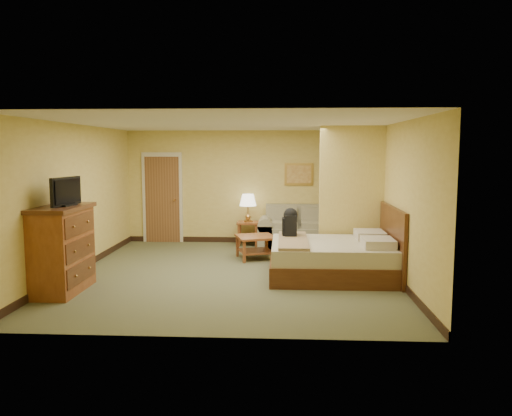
# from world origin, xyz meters

# --- Properties ---
(floor) EXTENTS (6.00, 6.00, 0.00)m
(floor) POSITION_xyz_m (0.00, 0.00, 0.00)
(floor) COLOR brown
(floor) RESTS_ON ground
(ceiling) EXTENTS (6.00, 6.00, 0.00)m
(ceiling) POSITION_xyz_m (0.00, 0.00, 2.60)
(ceiling) COLOR white
(ceiling) RESTS_ON back_wall
(back_wall) EXTENTS (5.50, 0.02, 2.60)m
(back_wall) POSITION_xyz_m (0.00, 3.00, 1.30)
(back_wall) COLOR #D7BD5B
(back_wall) RESTS_ON floor
(left_wall) EXTENTS (0.02, 6.00, 2.60)m
(left_wall) POSITION_xyz_m (-2.75, 0.00, 1.30)
(left_wall) COLOR #D7BD5B
(left_wall) RESTS_ON floor
(right_wall) EXTENTS (0.02, 6.00, 2.60)m
(right_wall) POSITION_xyz_m (2.75, 0.00, 1.30)
(right_wall) COLOR #D7BD5B
(right_wall) RESTS_ON floor
(partition) EXTENTS (1.20, 0.15, 2.60)m
(partition) POSITION_xyz_m (2.15, 0.93, 1.30)
(partition) COLOR #D7BD5B
(partition) RESTS_ON floor
(door) EXTENTS (0.94, 0.16, 2.10)m
(door) POSITION_xyz_m (-1.95, 2.96, 1.03)
(door) COLOR beige
(door) RESTS_ON floor
(baseboard) EXTENTS (5.50, 0.02, 0.12)m
(baseboard) POSITION_xyz_m (0.00, 2.99, 0.06)
(baseboard) COLOR black
(baseboard) RESTS_ON floor
(loveseat) EXTENTS (1.82, 0.85, 0.92)m
(loveseat) POSITION_xyz_m (1.23, 2.58, 0.30)
(loveseat) COLOR gray
(loveseat) RESTS_ON floor
(side_table) EXTENTS (0.49, 0.49, 0.54)m
(side_table) POSITION_xyz_m (0.08, 2.65, 0.35)
(side_table) COLOR brown
(side_table) RESTS_ON floor
(table_lamp) EXTENTS (0.38, 0.38, 0.63)m
(table_lamp) POSITION_xyz_m (0.08, 2.65, 1.01)
(table_lamp) COLOR #B78443
(table_lamp) RESTS_ON side_table
(coffee_table) EXTENTS (0.90, 0.90, 0.46)m
(coffee_table) POSITION_xyz_m (0.33, 1.23, 0.33)
(coffee_table) COLOR brown
(coffee_table) RESTS_ON floor
(wall_picture) EXTENTS (0.66, 0.04, 0.51)m
(wall_picture) POSITION_xyz_m (1.23, 2.97, 1.60)
(wall_picture) COLOR #B78E3F
(wall_picture) RESTS_ON back_wall
(dresser) EXTENTS (0.65, 1.23, 1.32)m
(dresser) POSITION_xyz_m (-2.48, -1.25, 0.66)
(dresser) COLOR brown
(dresser) RESTS_ON floor
(tv) EXTENTS (0.23, 0.71, 0.43)m
(tv) POSITION_xyz_m (-2.37, -1.25, 1.52)
(tv) COLOR black
(tv) RESTS_ON dresser
(bed) EXTENTS (2.19, 1.86, 1.20)m
(bed) POSITION_xyz_m (1.81, -0.10, 0.33)
(bed) COLOR #462210
(bed) RESTS_ON floor
(backpack) EXTENTS (0.25, 0.32, 0.54)m
(backpack) POSITION_xyz_m (1.00, 0.30, 0.87)
(backpack) COLOR black
(backpack) RESTS_ON bed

